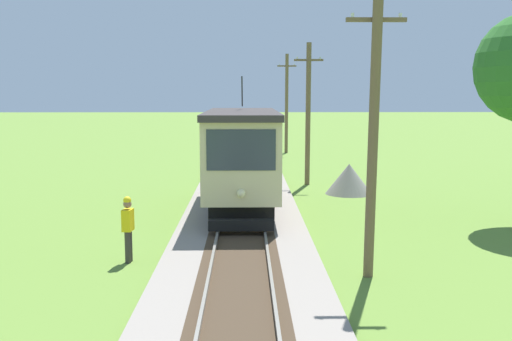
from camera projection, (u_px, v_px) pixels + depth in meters
red_tram at (242, 155)px, 21.71m from camera, size 2.60×8.54×4.79m
utility_pole_near_tram at (373, 131)px, 13.78m from camera, size 1.40×0.60×7.00m
utility_pole_mid at (308, 113)px, 28.23m from camera, size 1.40×0.43×6.85m
utility_pole_far at (287, 103)px, 43.11m from camera, size 1.40×0.59×7.28m
gravel_pile at (349, 179)px, 26.03m from camera, size 2.09×2.09×1.35m
track_worker at (128, 226)px, 15.49m from camera, size 0.28×0.40×1.78m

